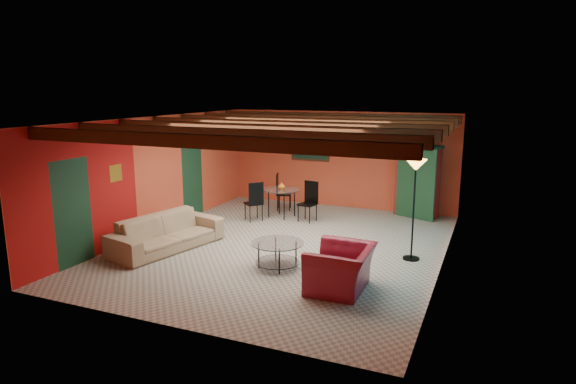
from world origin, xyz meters
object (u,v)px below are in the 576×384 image
at_px(dining_table, 282,198).
at_px(vase, 282,175).
at_px(armchair, 341,268).
at_px(sofa, 167,232).
at_px(potted_plant, 420,138).
at_px(coffee_table, 277,255).
at_px(floor_lamp, 414,210).
at_px(armoire, 417,182).

distance_m(dining_table, vase, 0.61).
bearing_deg(armchair, sofa, -100.42).
bearing_deg(potted_plant, armchair, -94.15).
relative_size(coffee_table, floor_lamp, 0.49).
distance_m(sofa, dining_table, 3.57).
bearing_deg(sofa, armoire, -28.71).
relative_size(dining_table, floor_lamp, 0.98).
bearing_deg(floor_lamp, vase, 151.33).
bearing_deg(potted_plant, coffee_table, -110.03).
bearing_deg(vase, sofa, -109.03).
height_order(armchair, coffee_table, armchair).
height_order(armchair, armoire, armoire).
distance_m(coffee_table, dining_table, 3.78).
distance_m(floor_lamp, potted_plant, 3.67).
height_order(coffee_table, potted_plant, potted_plant).
distance_m(sofa, floor_lamp, 5.08).
relative_size(sofa, armoire, 1.34).
bearing_deg(vase, armoire, 24.32).
relative_size(sofa, armchair, 2.13).
bearing_deg(armchair, vase, -145.84).
xyz_separation_m(dining_table, floor_lamp, (3.69, -2.02, 0.49)).
xyz_separation_m(armoire, vase, (-3.24, -1.46, 0.20)).
bearing_deg(coffee_table, floor_lamp, 33.02).
height_order(armchair, dining_table, dining_table).
bearing_deg(armoire, potted_plant, 0.00).
distance_m(coffee_table, potted_plant, 5.57).
height_order(dining_table, potted_plant, potted_plant).
bearing_deg(floor_lamp, dining_table, 151.33).
bearing_deg(coffee_table, vase, 112.42).
distance_m(dining_table, potted_plant, 3.89).
relative_size(coffee_table, potted_plant, 2.06).
height_order(armoire, floor_lamp, floor_lamp).
xyz_separation_m(floor_lamp, vase, (-3.69, 2.02, 0.11)).
bearing_deg(floor_lamp, armoire, 97.36).
bearing_deg(vase, armchair, -54.78).
height_order(coffee_table, dining_table, dining_table).
xyz_separation_m(floor_lamp, potted_plant, (-0.45, 3.48, 1.07)).
xyz_separation_m(armchair, armoire, (0.40, 5.49, 0.54)).
distance_m(armchair, potted_plant, 5.76).
bearing_deg(potted_plant, sofa, -132.33).
xyz_separation_m(armoire, potted_plant, (0.00, 0.00, 1.16)).
relative_size(coffee_table, armoire, 0.54).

